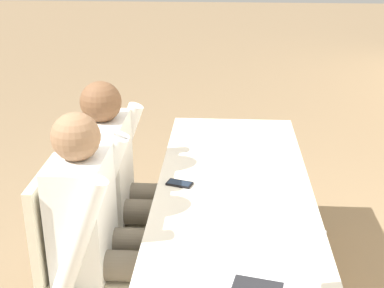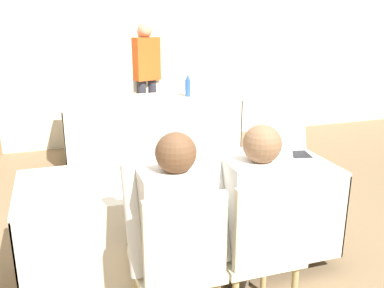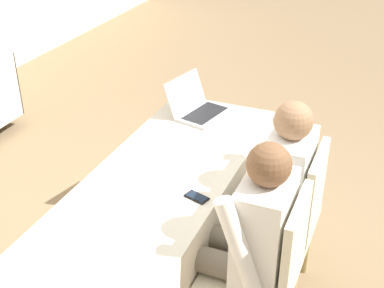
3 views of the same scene
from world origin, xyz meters
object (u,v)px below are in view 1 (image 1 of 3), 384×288
cell_phone (180,184)px  chair_near_left (103,206)px  person_white_shirt (102,226)px  chair_near_right (81,256)px  person_checkered_shirt (121,179)px

cell_phone → chair_near_left: chair_near_left is taller
cell_phone → person_white_shirt: person_white_shirt is taller
chair_near_right → person_white_shirt: 0.19m
cell_phone → chair_near_right: bearing=-35.3°
chair_near_right → person_checkered_shirt: bearing=-13.0°
cell_phone → person_white_shirt: (0.32, -0.31, -0.05)m
chair_near_left → person_checkered_shirt: size_ratio=0.78×
cell_phone → chair_near_right: size_ratio=0.14×
person_white_shirt → person_checkered_shirt: bearing=0.0°
chair_near_left → cell_phone: bearing=-107.8°
cell_phone → person_white_shirt: size_ratio=0.11×
chair_near_left → chair_near_right: size_ratio=1.00×
cell_phone → chair_near_left: 0.48m
person_white_shirt → cell_phone: bearing=-43.8°
chair_near_left → person_checkered_shirt: person_checkered_shirt is taller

